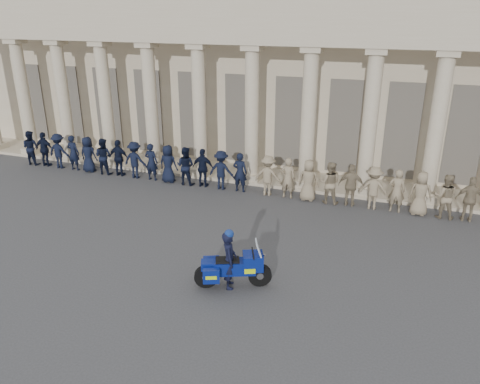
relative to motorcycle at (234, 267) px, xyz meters
name	(u,v)px	position (x,y,z in m)	size (l,w,h in m)	color
ground	(210,268)	(-1.07, 0.73, -0.64)	(90.00, 90.00, 0.00)	#3A3A3C
building	(312,70)	(-1.07, 15.48, 3.88)	(40.00, 12.50, 9.00)	tan
officer_rank	(213,169)	(-3.77, 7.40, 0.27)	(22.11, 0.69, 1.81)	black
motorcycle	(234,267)	(0.00, 0.00, 0.00)	(2.18, 1.36, 1.48)	black
rider	(229,259)	(-0.12, -0.05, 0.29)	(0.65, 0.77, 1.88)	black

